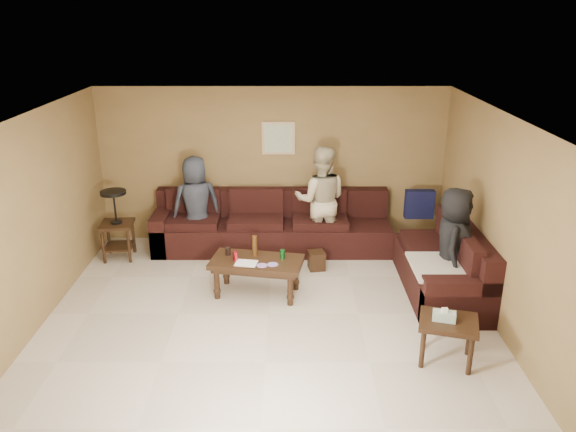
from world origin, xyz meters
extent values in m
plane|color=beige|center=(0.00, 0.00, 0.00)|extent=(5.50, 5.50, 0.00)
cube|color=white|center=(0.00, 0.00, 2.45)|extent=(5.50, 5.00, 0.10)
cube|color=olive|center=(0.00, 2.50, 1.25)|extent=(5.50, 0.10, 2.50)
cube|color=olive|center=(0.00, -2.50, 1.25)|extent=(5.50, 0.10, 2.50)
cube|color=olive|center=(-2.75, 0.00, 1.25)|extent=(0.10, 5.00, 2.50)
cube|color=olive|center=(2.75, 0.00, 1.25)|extent=(0.10, 5.00, 2.50)
cube|color=black|center=(0.00, 2.05, 0.23)|extent=(3.70, 0.90, 0.45)
cube|color=black|center=(0.00, 2.38, 0.68)|extent=(3.70, 0.24, 0.45)
cube|color=black|center=(-1.73, 2.05, 0.32)|extent=(0.24, 0.90, 0.63)
cube|color=black|center=(2.30, 0.60, 0.23)|extent=(0.90, 2.00, 0.45)
cube|color=black|center=(2.63, 0.60, 0.68)|extent=(0.24, 2.00, 0.45)
cube|color=black|center=(2.30, -0.28, 0.32)|extent=(0.90, 0.24, 0.63)
cube|color=#121439|center=(2.30, 2.05, 0.75)|extent=(0.45, 0.14, 0.45)
cube|color=beige|center=(2.30, 0.15, 0.58)|extent=(1.00, 0.85, 0.04)
cube|color=black|center=(-0.17, 0.53, 0.47)|extent=(1.29, 0.81, 0.07)
cube|color=black|center=(-0.17, 0.53, 0.40)|extent=(1.19, 0.70, 0.05)
cylinder|color=black|center=(-0.69, 0.41, 0.22)|extent=(0.08, 0.08, 0.44)
cylinder|color=black|center=(0.28, 0.23, 0.22)|extent=(0.08, 0.08, 0.44)
cylinder|color=black|center=(-0.61, 0.83, 0.22)|extent=(0.08, 0.08, 0.44)
cylinder|color=black|center=(0.36, 0.66, 0.22)|extent=(0.08, 0.08, 0.44)
cylinder|color=red|center=(-0.44, 0.53, 0.56)|extent=(0.07, 0.07, 0.12)
cylinder|color=#167C2F|center=(0.18, 0.58, 0.56)|extent=(0.07, 0.07, 0.12)
cylinder|color=#3C230D|center=(-0.20, 0.67, 0.64)|extent=(0.07, 0.07, 0.28)
cylinder|color=black|center=(-0.56, 0.69, 0.56)|extent=(0.08, 0.08, 0.11)
cube|color=white|center=(-0.30, 0.42, 0.50)|extent=(0.31, 0.27, 0.00)
cylinder|color=#F255AB|center=(-0.09, 0.35, 0.50)|extent=(0.14, 0.14, 0.01)
cylinder|color=#F255AB|center=(0.05, 0.38, 0.50)|extent=(0.14, 0.14, 0.01)
cube|color=black|center=(-2.34, 1.70, 0.55)|extent=(0.51, 0.51, 0.05)
cube|color=black|center=(-2.34, 1.70, 0.19)|extent=(0.45, 0.45, 0.03)
cylinder|color=black|center=(-2.51, 1.50, 0.27)|extent=(0.05, 0.05, 0.55)
cylinder|color=black|center=(-2.14, 1.53, 0.27)|extent=(0.05, 0.05, 0.55)
cylinder|color=black|center=(-2.55, 1.87, 0.27)|extent=(0.05, 0.05, 0.55)
cylinder|color=black|center=(-2.17, 1.90, 0.27)|extent=(0.05, 0.05, 0.55)
cylinder|color=black|center=(-2.34, 1.70, 0.59)|extent=(0.17, 0.17, 0.03)
cylinder|color=black|center=(-2.34, 1.70, 0.83)|extent=(0.03, 0.03, 0.45)
cylinder|color=black|center=(-2.34, 1.70, 1.06)|extent=(0.38, 0.38, 0.05)
cube|color=black|center=(1.96, -1.00, 0.48)|extent=(0.72, 0.64, 0.06)
cylinder|color=black|center=(1.68, -1.12, 0.24)|extent=(0.06, 0.06, 0.48)
cylinder|color=black|center=(2.15, -1.24, 0.24)|extent=(0.06, 0.06, 0.48)
cylinder|color=black|center=(1.78, -0.75, 0.24)|extent=(0.06, 0.06, 0.48)
cylinder|color=black|center=(2.25, -0.88, 0.24)|extent=(0.06, 0.06, 0.48)
cube|color=silver|center=(1.91, -1.00, 0.55)|extent=(0.26, 0.18, 0.10)
cube|color=white|center=(1.91, -1.00, 0.62)|extent=(0.06, 0.04, 0.05)
cube|color=black|center=(0.67, 1.30, 0.14)|extent=(0.26, 0.26, 0.28)
cube|color=tan|center=(0.10, 2.48, 1.70)|extent=(0.52, 0.03, 0.52)
cube|color=beige|center=(0.10, 2.46, 1.70)|extent=(0.44, 0.01, 0.44)
imported|color=#282D38|center=(-1.17, 1.99, 0.76)|extent=(0.86, 0.70, 1.53)
imported|color=#C7B794|center=(0.75, 1.96, 0.85)|extent=(0.88, 0.71, 1.69)
imported|color=black|center=(2.37, 0.43, 0.76)|extent=(0.69, 0.86, 1.53)
camera|label=1|loc=(0.24, -6.20, 3.62)|focal=35.00mm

